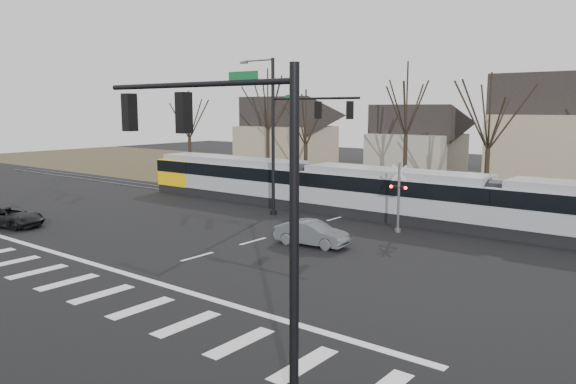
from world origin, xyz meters
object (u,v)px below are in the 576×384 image
Objects in this scene: tram at (391,192)px; rail_crossing_signal at (399,200)px; sedan at (312,233)px; suv at (10,217)px.

rail_crossing_signal reaches higher than tram.
tram reaches higher than sedan.
rail_crossing_signal is (2.02, 5.59, 1.24)m from sedan.
rail_crossing_signal reaches higher than sedan.
suv is at bearing -145.59° from rail_crossing_signal.
sedan is at bearing -82.66° from suv.
tram is 8.87m from sedan.
suv is 1.17× the size of rail_crossing_signal.
tram is at bearing 124.31° from rail_crossing_signal.
suv is (-16.91, -7.38, -0.04)m from sedan.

